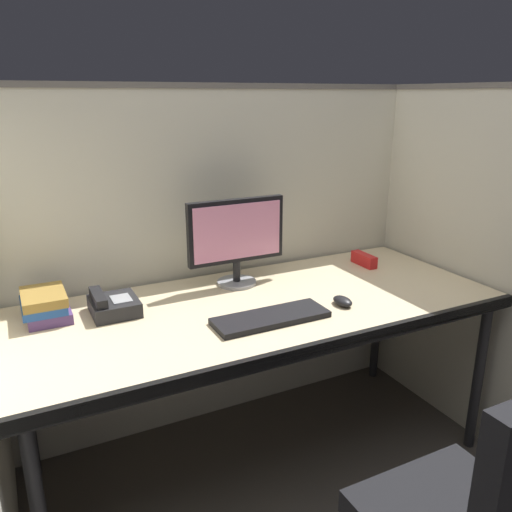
{
  "coord_description": "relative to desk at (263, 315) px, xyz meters",
  "views": [
    {
      "loc": [
        -0.86,
        -1.37,
        1.53
      ],
      "look_at": [
        0.0,
        0.35,
        0.92
      ],
      "focal_mm": 35.94,
      "sensor_mm": 36.0,
      "label": 1
    }
  ],
  "objects": [
    {
      "name": "book_stack",
      "position": [
        -0.77,
        0.24,
        0.1
      ],
      "size": [
        0.16,
        0.21,
        0.1
      ],
      "color": "#4C3366",
      "rests_on": "desk"
    },
    {
      "name": "cubicle_partition_right",
      "position": [
        0.99,
        -0.09,
        0.1
      ],
      "size": [
        0.06,
        1.41,
        1.57
      ],
      "color": "beige",
      "rests_on": "ground"
    },
    {
      "name": "red_stapler",
      "position": [
        0.65,
        0.21,
        0.08
      ],
      "size": [
        0.04,
        0.15,
        0.06
      ],
      "primitive_type": "cube",
      "color": "red",
      "rests_on": "desk"
    },
    {
      "name": "cubicle_partition_rear",
      "position": [
        0.0,
        0.46,
        0.1
      ],
      "size": [
        2.21,
        0.06,
        1.57
      ],
      "color": "beige",
      "rests_on": "ground"
    },
    {
      "name": "monitor_center",
      "position": [
        0.0,
        0.25,
        0.27
      ],
      "size": [
        0.43,
        0.17,
        0.37
      ],
      "color": "gray",
      "rests_on": "desk"
    },
    {
      "name": "computer_mouse",
      "position": [
        0.27,
        -0.15,
        0.07
      ],
      "size": [
        0.06,
        0.1,
        0.04
      ],
      "color": "black",
      "rests_on": "desk"
    },
    {
      "name": "keyboard_main",
      "position": [
        -0.05,
        -0.15,
        0.06
      ],
      "size": [
        0.43,
        0.15,
        0.02
      ],
      "primitive_type": "cube",
      "color": "black",
      "rests_on": "desk"
    },
    {
      "name": "ground_plane",
      "position": [
        0.0,
        -0.29,
        -0.69
      ],
      "size": [
        8.0,
        8.0,
        0.0
      ],
      "primitive_type": "plane",
      "color": "#423D38"
    },
    {
      "name": "desk",
      "position": [
        0.0,
        0.0,
        0.0
      ],
      "size": [
        1.9,
        0.8,
        0.74
      ],
      "color": "beige",
      "rests_on": "ground"
    },
    {
      "name": "desk_phone",
      "position": [
        -0.55,
        0.17,
        0.08
      ],
      "size": [
        0.17,
        0.19,
        0.09
      ],
      "color": "black",
      "rests_on": "desk"
    }
  ]
}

